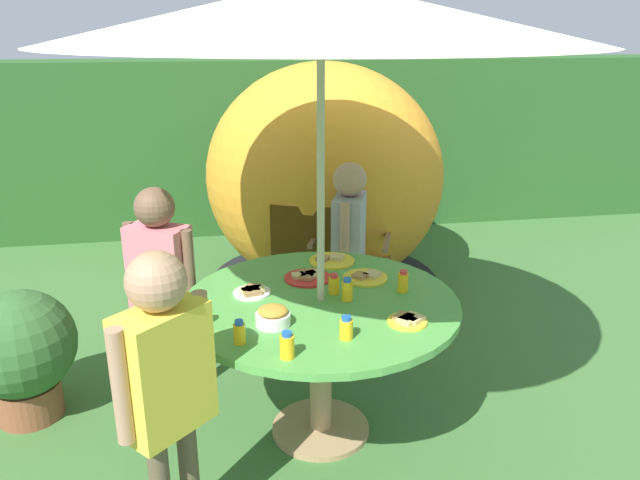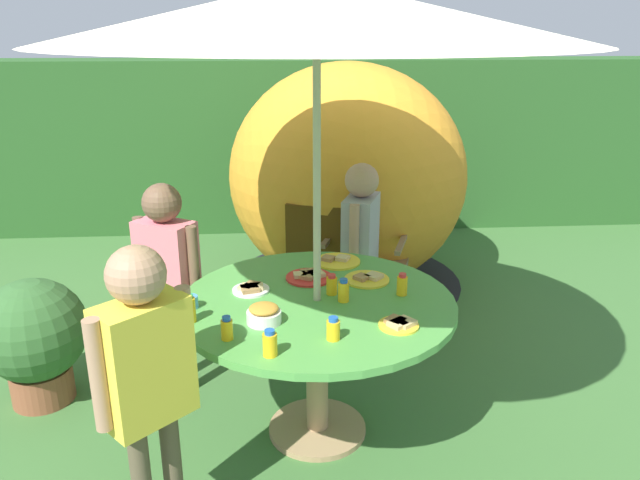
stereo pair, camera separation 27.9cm
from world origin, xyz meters
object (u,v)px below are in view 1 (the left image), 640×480
at_px(dome_tent, 324,178).
at_px(child_in_yellow_shirt, 165,371).
at_px(child_in_grey_shirt, 349,232).
at_px(plate_mid_left, 308,277).
at_px(juice_bottle_center_back, 347,290).
at_px(garden_table, 321,323).
at_px(child_in_pink_shirt, 160,268).
at_px(patio_umbrella, 321,13).
at_px(cup_near, 194,307).
at_px(plate_far_left, 252,291).
at_px(juice_bottle_back_edge, 334,284).
at_px(plate_near_right, 332,260).
at_px(wooden_chair, 353,251).
at_px(juice_bottle_spot_a, 346,328).
at_px(juice_bottle_near_left, 403,282).
at_px(snack_bowl, 273,316).
at_px(plate_center_front, 366,277).
at_px(juice_bottle_far_right, 287,346).
at_px(potted_plant, 21,350).
at_px(plate_mid_right, 408,320).
at_px(juice_bottle_front_edge, 239,333).
at_px(juice_bottle_spot_b, 196,315).

relative_size(dome_tent, child_in_yellow_shirt, 1.84).
bearing_deg(child_in_grey_shirt, dome_tent, -161.45).
distance_m(plate_mid_left, juice_bottle_center_back, 0.33).
bearing_deg(juice_bottle_center_back, dome_tent, 83.15).
distance_m(garden_table, child_in_pink_shirt, 0.93).
height_order(patio_umbrella, cup_near, patio_umbrella).
distance_m(garden_table, plate_far_left, 0.38).
height_order(dome_tent, juice_bottle_back_edge, dome_tent).
relative_size(child_in_pink_shirt, plate_near_right, 4.82).
xyz_separation_m(wooden_chair, cup_near, (-1.05, -1.32, 0.27)).
bearing_deg(garden_table, child_in_yellow_shirt, -136.94).
bearing_deg(juice_bottle_spot_a, juice_bottle_near_left, 48.60).
bearing_deg(snack_bowl, juice_bottle_near_left, 20.57).
bearing_deg(plate_far_left, plate_near_right, 37.77).
height_order(dome_tent, plate_near_right, dome_tent).
distance_m(dome_tent, snack_bowl, 2.30).
xyz_separation_m(garden_table, plate_center_front, (0.28, 0.22, 0.14)).
xyz_separation_m(garden_table, plate_far_left, (-0.32, 0.13, 0.14)).
bearing_deg(child_in_pink_shirt, patio_umbrella, -0.00).
bearing_deg(plate_far_left, child_in_grey_shirt, 49.47).
height_order(plate_near_right, juice_bottle_far_right, juice_bottle_far_right).
bearing_deg(plate_near_right, snack_bowl, -119.24).
bearing_deg(plate_near_right, juice_bottle_far_right, -110.17).
distance_m(child_in_yellow_shirt, juice_bottle_far_right, 0.48).
bearing_deg(juice_bottle_near_left, potted_plant, 169.39).
height_order(child_in_grey_shirt, plate_mid_left, child_in_grey_shirt).
bearing_deg(juice_bottle_near_left, juice_bottle_center_back, -169.55).
relative_size(plate_mid_left, cup_near, 3.43).
bearing_deg(juice_bottle_near_left, plate_far_left, 172.73).
xyz_separation_m(child_in_pink_shirt, plate_far_left, (0.47, -0.34, -0.02)).
relative_size(plate_far_left, juice_bottle_spot_a, 1.81).
xyz_separation_m(wooden_chair, juice_bottle_back_edge, (-0.37, -1.21, 0.29)).
distance_m(snack_bowl, juice_bottle_center_back, 0.43).
height_order(child_in_yellow_shirt, juice_bottle_spot_a, child_in_yellow_shirt).
relative_size(plate_mid_right, juice_bottle_spot_a, 1.75).
bearing_deg(child_in_grey_shirt, juice_bottle_far_right, -1.14).
xyz_separation_m(wooden_chair, dome_tent, (-0.08, 0.72, 0.36)).
bearing_deg(juice_bottle_spot_a, juice_bottle_front_edge, 175.78).
bearing_deg(juice_bottle_spot_b, plate_mid_left, 39.22).
xyz_separation_m(wooden_chair, child_in_yellow_shirt, (-1.14, -1.92, 0.30)).
relative_size(garden_table, plate_mid_left, 5.49).
bearing_deg(patio_umbrella, plate_far_left, 158.79).
distance_m(plate_mid_right, plate_near_right, 0.82).
distance_m(garden_table, dome_tent, 2.04).
bearing_deg(juice_bottle_spot_a, juice_bottle_spot_b, 161.56).
bearing_deg(garden_table, plate_center_front, 38.24).
bearing_deg(juice_bottle_far_right, potted_plant, 145.09).
xyz_separation_m(snack_bowl, juice_bottle_spot_a, (0.30, -0.18, 0.01)).
relative_size(juice_bottle_center_back, juice_bottle_spot_b, 0.88).
height_order(garden_table, child_in_pink_shirt, child_in_pink_shirt).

